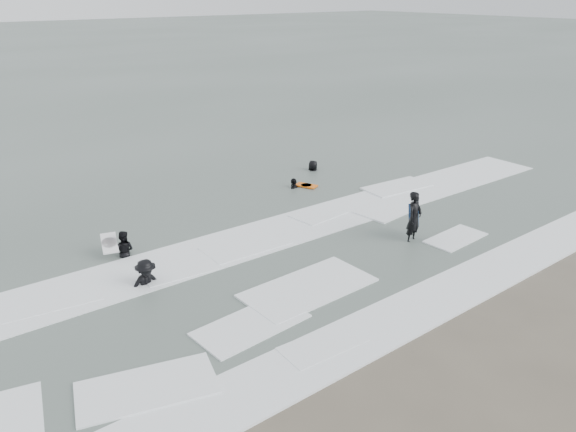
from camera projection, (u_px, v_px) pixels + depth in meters
ground at (393, 304)px, 16.00m from camera, size 320.00×320.00×0.00m
surfer_centre at (412, 242)px, 19.95m from camera, size 0.78×0.60×1.89m
surfer_wading at (125, 256)px, 18.86m from camera, size 0.91×0.88×1.47m
surfer_breaker at (147, 287)px, 16.95m from camera, size 1.16×0.72×1.74m
surfer_right_near at (294, 188)px, 25.24m from camera, size 1.03×0.81×1.63m
surfer_right_far at (313, 171)px, 27.61m from camera, size 0.97×0.82×1.69m
surf_foam at (311, 257)px, 18.72m from camera, size 30.03×9.06×0.09m
bodyboards at (281, 212)px, 21.29m from camera, size 10.45×7.18×1.25m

